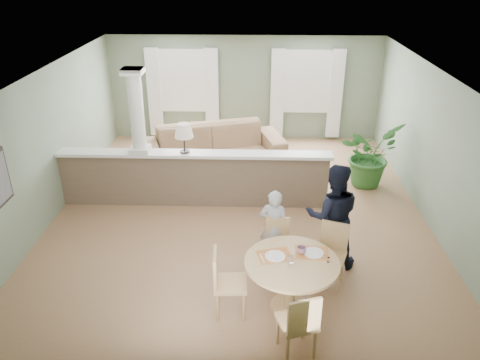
{
  "coord_description": "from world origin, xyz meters",
  "views": [
    {
      "loc": [
        0.26,
        -7.99,
        4.51
      ],
      "look_at": [
        0.04,
        -1.0,
        1.12
      ],
      "focal_mm": 35.0,
      "sensor_mm": 36.0,
      "label": 1
    }
  ],
  "objects_px": {
    "chair_far_boy": "(277,242)",
    "chair_side": "(225,280)",
    "chair_near": "(299,322)",
    "child_person": "(274,227)",
    "dining_table": "(292,271)",
    "chair_far_man": "(332,251)",
    "man_person": "(332,216)",
    "houseplant": "(369,154)",
    "sofa": "(213,148)"
  },
  "relations": [
    {
      "from": "dining_table",
      "to": "child_person",
      "type": "bearing_deg",
      "value": 100.85
    },
    {
      "from": "dining_table",
      "to": "chair_side",
      "type": "height_order",
      "value": "chair_side"
    },
    {
      "from": "houseplant",
      "to": "dining_table",
      "type": "xyz_separation_m",
      "value": [
        -1.9,
        -4.02,
        -0.07
      ]
    },
    {
      "from": "houseplant",
      "to": "sofa",
      "type": "bearing_deg",
      "value": 166.71
    },
    {
      "from": "chair_near",
      "to": "man_person",
      "type": "xyz_separation_m",
      "value": [
        0.65,
        1.98,
        0.33
      ]
    },
    {
      "from": "chair_near",
      "to": "child_person",
      "type": "height_order",
      "value": "child_person"
    },
    {
      "from": "houseplant",
      "to": "chair_far_man",
      "type": "xyz_separation_m",
      "value": [
        -1.26,
        -3.38,
        -0.16
      ]
    },
    {
      "from": "chair_side",
      "to": "houseplant",
      "type": "bearing_deg",
      "value": -37.16
    },
    {
      "from": "man_person",
      "to": "chair_far_man",
      "type": "bearing_deg",
      "value": 87.2
    },
    {
      "from": "sofa",
      "to": "dining_table",
      "type": "xyz_separation_m",
      "value": [
        1.48,
        -4.81,
        0.15
      ]
    },
    {
      "from": "chair_near",
      "to": "dining_table",
      "type": "bearing_deg",
      "value": -105.44
    },
    {
      "from": "houseplant",
      "to": "chair_far_boy",
      "type": "bearing_deg",
      "value": -123.62
    },
    {
      "from": "chair_far_boy",
      "to": "child_person",
      "type": "relative_size",
      "value": 0.67
    },
    {
      "from": "sofa",
      "to": "chair_far_man",
      "type": "height_order",
      "value": "chair_far_man"
    },
    {
      "from": "dining_table",
      "to": "child_person",
      "type": "distance_m",
      "value": 1.11
    },
    {
      "from": "chair_far_boy",
      "to": "sofa",
      "type": "bearing_deg",
      "value": 112.57
    },
    {
      "from": "houseplant",
      "to": "child_person",
      "type": "bearing_deg",
      "value": -125.76
    },
    {
      "from": "chair_far_boy",
      "to": "man_person",
      "type": "height_order",
      "value": "man_person"
    },
    {
      "from": "chair_far_boy",
      "to": "man_person",
      "type": "distance_m",
      "value": 0.95
    },
    {
      "from": "child_person",
      "to": "chair_far_man",
      "type": "bearing_deg",
      "value": 165.3
    },
    {
      "from": "sofa",
      "to": "houseplant",
      "type": "relative_size",
      "value": 2.36
    },
    {
      "from": "chair_far_boy",
      "to": "chair_near",
      "type": "height_order",
      "value": "chair_near"
    },
    {
      "from": "houseplant",
      "to": "child_person",
      "type": "distance_m",
      "value": 3.61
    },
    {
      "from": "dining_table",
      "to": "chair_far_man",
      "type": "distance_m",
      "value": 0.91
    },
    {
      "from": "houseplant",
      "to": "chair_side",
      "type": "height_order",
      "value": "houseplant"
    },
    {
      "from": "chair_far_boy",
      "to": "chair_side",
      "type": "height_order",
      "value": "chair_side"
    },
    {
      "from": "child_person",
      "to": "chair_side",
      "type": "bearing_deg",
      "value": 73.35
    },
    {
      "from": "houseplant",
      "to": "dining_table",
      "type": "distance_m",
      "value": 4.44
    },
    {
      "from": "dining_table",
      "to": "chair_far_man",
      "type": "relative_size",
      "value": 1.35
    },
    {
      "from": "dining_table",
      "to": "child_person",
      "type": "height_order",
      "value": "child_person"
    },
    {
      "from": "houseplant",
      "to": "child_person",
      "type": "relative_size",
      "value": 1.07
    },
    {
      "from": "houseplant",
      "to": "chair_side",
      "type": "bearing_deg",
      "value": -124.17
    },
    {
      "from": "houseplant",
      "to": "chair_far_man",
      "type": "relative_size",
      "value": 1.44
    },
    {
      "from": "chair_far_boy",
      "to": "man_person",
      "type": "bearing_deg",
      "value": 14.68
    },
    {
      "from": "dining_table",
      "to": "chair_side",
      "type": "distance_m",
      "value": 0.92
    },
    {
      "from": "sofa",
      "to": "houseplant",
      "type": "height_order",
      "value": "houseplant"
    },
    {
      "from": "houseplant",
      "to": "dining_table",
      "type": "relative_size",
      "value": 1.07
    },
    {
      "from": "dining_table",
      "to": "man_person",
      "type": "xyz_separation_m",
      "value": [
        0.69,
        1.08,
        0.24
      ]
    },
    {
      "from": "chair_near",
      "to": "chair_side",
      "type": "height_order",
      "value": "chair_side"
    },
    {
      "from": "chair_near",
      "to": "man_person",
      "type": "distance_m",
      "value": 2.11
    },
    {
      "from": "sofa",
      "to": "child_person",
      "type": "relative_size",
      "value": 2.53
    },
    {
      "from": "dining_table",
      "to": "chair_side",
      "type": "bearing_deg",
      "value": -172.23
    },
    {
      "from": "chair_near",
      "to": "child_person",
      "type": "bearing_deg",
      "value": -100.71
    },
    {
      "from": "houseplant",
      "to": "chair_far_boy",
      "type": "xyz_separation_m",
      "value": [
        -2.06,
        -3.09,
        -0.21
      ]
    },
    {
      "from": "chair_far_man",
      "to": "chair_side",
      "type": "height_order",
      "value": "chair_side"
    },
    {
      "from": "sofa",
      "to": "child_person",
      "type": "xyz_separation_m",
      "value": [
        1.27,
        -3.73,
        0.17
      ]
    },
    {
      "from": "chair_far_man",
      "to": "man_person",
      "type": "xyz_separation_m",
      "value": [
        0.05,
        0.45,
        0.34
      ]
    },
    {
      "from": "chair_side",
      "to": "child_person",
      "type": "xyz_separation_m",
      "value": [
        0.7,
        1.21,
        0.1
      ]
    },
    {
      "from": "sofa",
      "to": "chair_near",
      "type": "relative_size",
      "value": 3.37
    },
    {
      "from": "sofa",
      "to": "man_person",
      "type": "relative_size",
      "value": 1.88
    }
  ]
}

